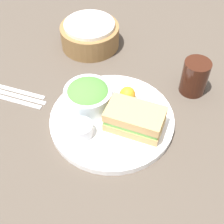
{
  "coord_description": "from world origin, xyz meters",
  "views": [
    {
      "loc": [
        0.04,
        -0.52,
        0.63
      ],
      "look_at": [
        0.0,
        0.0,
        0.04
      ],
      "focal_mm": 50.0,
      "sensor_mm": 36.0,
      "label": 1
    }
  ],
  "objects_px": {
    "plate": "(112,119)",
    "drink_glass": "(195,77)",
    "fork": "(12,100)",
    "spoon": "(19,91)",
    "dressing_cup": "(82,129)",
    "salad_bowl": "(88,95)",
    "sandwich": "(135,119)",
    "bread_basket": "(90,35)",
    "knife": "(15,95)"
  },
  "relations": [
    {
      "from": "bread_basket",
      "to": "spoon",
      "type": "bearing_deg",
      "value": -127.26
    },
    {
      "from": "dressing_cup",
      "to": "salad_bowl",
      "type": "bearing_deg",
      "value": 88.0
    },
    {
      "from": "dressing_cup",
      "to": "spoon",
      "type": "xyz_separation_m",
      "value": [
        -0.21,
        0.15,
        -0.03
      ]
    },
    {
      "from": "dressing_cup",
      "to": "drink_glass",
      "type": "bearing_deg",
      "value": 34.08
    },
    {
      "from": "drink_glass",
      "to": "spoon",
      "type": "bearing_deg",
      "value": -174.67
    },
    {
      "from": "sandwich",
      "to": "drink_glass",
      "type": "distance_m",
      "value": 0.23
    },
    {
      "from": "drink_glass",
      "to": "fork",
      "type": "xyz_separation_m",
      "value": [
        -0.5,
        -0.08,
        -0.05
      ]
    },
    {
      "from": "fork",
      "to": "knife",
      "type": "distance_m",
      "value": 0.02
    },
    {
      "from": "bread_basket",
      "to": "fork",
      "type": "relative_size",
      "value": 1.05
    },
    {
      "from": "drink_glass",
      "to": "knife",
      "type": "distance_m",
      "value": 0.5
    },
    {
      "from": "plate",
      "to": "dressing_cup",
      "type": "bearing_deg",
      "value": -139.64
    },
    {
      "from": "salad_bowl",
      "to": "fork",
      "type": "xyz_separation_m",
      "value": [
        -0.22,
        0.01,
        -0.05
      ]
    },
    {
      "from": "fork",
      "to": "spoon",
      "type": "xyz_separation_m",
      "value": [
        0.01,
        0.03,
        0.0
      ]
    },
    {
      "from": "sandwich",
      "to": "spoon",
      "type": "relative_size",
      "value": 0.98
    },
    {
      "from": "sandwich",
      "to": "spoon",
      "type": "distance_m",
      "value": 0.35
    },
    {
      "from": "sandwich",
      "to": "fork",
      "type": "xyz_separation_m",
      "value": [
        -0.34,
        0.08,
        -0.05
      ]
    },
    {
      "from": "plate",
      "to": "drink_glass",
      "type": "relative_size",
      "value": 3.2
    },
    {
      "from": "salad_bowl",
      "to": "spoon",
      "type": "bearing_deg",
      "value": 167.16
    },
    {
      "from": "plate",
      "to": "spoon",
      "type": "distance_m",
      "value": 0.29
    },
    {
      "from": "sandwich",
      "to": "knife",
      "type": "relative_size",
      "value": 0.84
    },
    {
      "from": "salad_bowl",
      "to": "fork",
      "type": "bearing_deg",
      "value": 176.66
    },
    {
      "from": "sandwich",
      "to": "bread_basket",
      "type": "bearing_deg",
      "value": 113.99
    },
    {
      "from": "salad_bowl",
      "to": "fork",
      "type": "relative_size",
      "value": 0.7
    },
    {
      "from": "plate",
      "to": "fork",
      "type": "relative_size",
      "value": 1.79
    },
    {
      "from": "salad_bowl",
      "to": "spoon",
      "type": "relative_size",
      "value": 0.78
    },
    {
      "from": "dressing_cup",
      "to": "bread_basket",
      "type": "height_order",
      "value": "bread_basket"
    },
    {
      "from": "salad_bowl",
      "to": "drink_glass",
      "type": "distance_m",
      "value": 0.3
    },
    {
      "from": "plate",
      "to": "fork",
      "type": "height_order",
      "value": "plate"
    },
    {
      "from": "drink_glass",
      "to": "sandwich",
      "type": "bearing_deg",
      "value": -134.7
    },
    {
      "from": "drink_glass",
      "to": "dressing_cup",
      "type": "bearing_deg",
      "value": -145.92
    },
    {
      "from": "sandwich",
      "to": "salad_bowl",
      "type": "distance_m",
      "value": 0.14
    },
    {
      "from": "bread_basket",
      "to": "fork",
      "type": "xyz_separation_m",
      "value": [
        -0.19,
        -0.27,
        -0.04
      ]
    },
    {
      "from": "bread_basket",
      "to": "fork",
      "type": "distance_m",
      "value": 0.33
    },
    {
      "from": "plate",
      "to": "sandwich",
      "type": "relative_size",
      "value": 2.04
    },
    {
      "from": "sandwich",
      "to": "spoon",
      "type": "height_order",
      "value": "sandwich"
    },
    {
      "from": "salad_bowl",
      "to": "plate",
      "type": "bearing_deg",
      "value": -32.4
    },
    {
      "from": "plate",
      "to": "sandwich",
      "type": "height_order",
      "value": "sandwich"
    },
    {
      "from": "plate",
      "to": "drink_glass",
      "type": "height_order",
      "value": "drink_glass"
    },
    {
      "from": "spoon",
      "to": "drink_glass",
      "type": "bearing_deg",
      "value": -160.23
    },
    {
      "from": "plate",
      "to": "sandwich",
      "type": "distance_m",
      "value": 0.07
    },
    {
      "from": "plate",
      "to": "knife",
      "type": "relative_size",
      "value": 1.71
    },
    {
      "from": "bread_basket",
      "to": "dressing_cup",
      "type": "bearing_deg",
      "value": -85.8
    },
    {
      "from": "plate",
      "to": "salad_bowl",
      "type": "bearing_deg",
      "value": 147.6
    },
    {
      "from": "sandwich",
      "to": "plate",
      "type": "bearing_deg",
      "value": 155.78
    },
    {
      "from": "dressing_cup",
      "to": "bread_basket",
      "type": "bearing_deg",
      "value": 94.2
    },
    {
      "from": "salad_bowl",
      "to": "drink_glass",
      "type": "bearing_deg",
      "value": 18.28
    },
    {
      "from": "knife",
      "to": "spoon",
      "type": "relative_size",
      "value": 1.17
    },
    {
      "from": "fork",
      "to": "salad_bowl",
      "type": "bearing_deg",
      "value": -168.9
    },
    {
      "from": "sandwich",
      "to": "knife",
      "type": "distance_m",
      "value": 0.35
    },
    {
      "from": "dressing_cup",
      "to": "drink_glass",
      "type": "relative_size",
      "value": 0.56
    }
  ]
}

